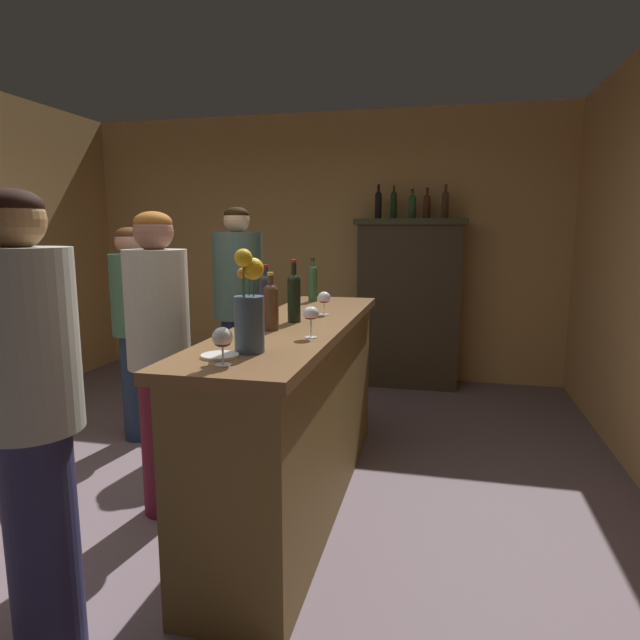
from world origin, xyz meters
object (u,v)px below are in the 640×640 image
object	(u,v)px
display_cabinet	(409,300)
display_bottle_left	(378,204)
wine_glass_front	(222,339)
wine_glass_mid	(311,315)
wine_bottle_pinot	(294,295)
patron_by_cabinet	(134,323)
cheese_plate	(220,356)
display_bottle_midright	(427,205)
wine_bottle_riesling	(266,297)
patron_redhead	(31,410)
bar_counter	(298,414)
patron_near_entrance	(239,308)
flower_arrangement	(249,309)
wine_glass_rear	(324,299)
display_bottle_center	(412,205)
display_bottle_midleft	(394,204)
wine_bottle_malbec	(313,281)
wine_bottle_chardonnay	(271,304)
display_bottle_right	(445,203)
patron_in_grey	(159,350)

from	to	relation	value
display_cabinet	display_bottle_left	world-z (taller)	display_bottle_left
wine_glass_front	wine_glass_mid	world-z (taller)	wine_glass_mid
wine_bottle_pinot	patron_by_cabinet	bearing A→B (deg)	154.16
cheese_plate	display_bottle_midright	distance (m)	3.64
wine_glass_front	wine_bottle_riesling	bearing A→B (deg)	97.98
patron_redhead	wine_bottle_riesling	bearing A→B (deg)	-15.37
bar_counter	patron_near_entrance	size ratio (longest dim) A/B	1.33
wine_glass_mid	patron_by_cabinet	world-z (taller)	patron_by_cabinet
wine_glass_mid	display_bottle_left	size ratio (longest dim) A/B	0.44
cheese_plate	patron_redhead	world-z (taller)	patron_redhead
patron_redhead	display_cabinet	bearing A→B (deg)	-7.76
flower_arrangement	display_bottle_left	distance (m)	3.44
bar_counter	wine_glass_rear	world-z (taller)	wine_glass_rear
display_bottle_midright	display_bottle_center	bearing A→B (deg)	-180.00
patron_by_cabinet	display_bottle_midright	bearing A→B (deg)	56.99
display_cabinet	wine_glass_mid	world-z (taller)	display_cabinet
bar_counter	display_bottle_midright	distance (m)	2.97
wine_bottle_riesling	flower_arrangement	bearing A→B (deg)	-77.34
wine_glass_mid	display_bottle_midleft	distance (m)	3.10
flower_arrangement	cheese_plate	bearing A→B (deg)	-128.68
cheese_plate	display_bottle_left	distance (m)	3.58
wine_glass_rear	display_bottle_center	distance (m)	2.45
display_bottle_midright	wine_bottle_malbec	bearing A→B (deg)	-112.68
patron_redhead	wine_glass_rear	bearing A→B (deg)	-16.73
display_cabinet	display_bottle_midright	xyz separation A→B (m)	(0.15, 0.00, 0.94)
wine_bottle_chardonnay	cheese_plate	distance (m)	0.63
wine_glass_rear	patron_by_cabinet	distance (m)	1.61
wine_glass_rear	display_bottle_right	distance (m)	2.52
flower_arrangement	patron_redhead	bearing A→B (deg)	-140.70
patron_in_grey	wine_bottle_riesling	bearing A→B (deg)	-1.00
flower_arrangement	bar_counter	bearing A→B (deg)	90.62
wine_glass_mid	display_bottle_center	size ratio (longest dim) A/B	0.52
wine_bottle_pinot	flower_arrangement	world-z (taller)	flower_arrangement
wine_bottle_pinot	wine_glass_mid	distance (m)	0.46
wine_glass_front	wine_glass_rear	distance (m)	1.29
display_cabinet	display_bottle_center	xyz separation A→B (m)	(0.01, -0.00, 0.94)
wine_bottle_malbec	display_bottle_midleft	distance (m)	1.88
display_bottle_left	display_bottle_midright	bearing A→B (deg)	0.00
wine_bottle_pinot	wine_glass_rear	bearing A→B (deg)	70.23
wine_glass_rear	display_bottle_midleft	distance (m)	2.43
wine_glass_mid	bar_counter	bearing A→B (deg)	113.56
display_cabinet	display_bottle_midleft	world-z (taller)	display_bottle_midleft
wine_glass_mid	display_bottle_center	xyz separation A→B (m)	(0.27, 3.03, 0.63)
patron_by_cabinet	bar_counter	bearing A→B (deg)	-12.00
display_bottle_left	display_bottle_right	xyz separation A→B (m)	(0.65, -0.00, -0.00)
patron_by_cabinet	wine_glass_mid	bearing A→B (deg)	-20.57
wine_bottle_pinot	wine_glass_mid	size ratio (longest dim) A/B	2.30
wine_bottle_riesling	display_bottle_midleft	world-z (taller)	display_bottle_midleft
wine_glass_mid	display_bottle_midleft	size ratio (longest dim) A/B	0.46
wine_glass_rear	cheese_plate	distance (m)	1.18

